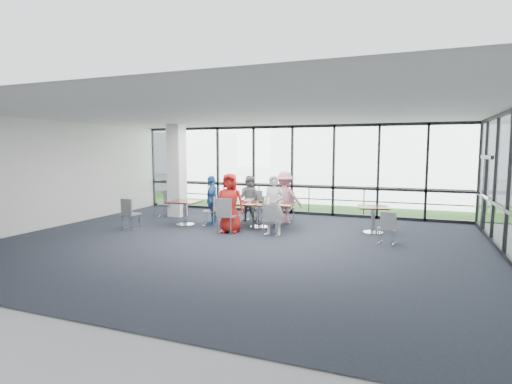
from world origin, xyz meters
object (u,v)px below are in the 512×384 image
(diner_far_left, at_px, (249,198))
(side_table_right, at_px, (373,211))
(chair_main_fl, at_px, (253,206))
(chair_main_fr, at_px, (285,208))
(structural_column, at_px, (177,171))
(chair_main_end, at_px, (210,211))
(chair_spare_lb, at_px, (165,204))
(diner_near_left, at_px, (230,203))
(main_table, at_px, (260,206))
(chair_main_nl, at_px, (228,216))
(side_table_left, at_px, (185,205))
(chair_main_nr, at_px, (272,220))
(chair_spare_la, at_px, (131,214))
(chair_spare_r, at_px, (387,228))
(diner_end, at_px, (212,201))
(diner_far_right, at_px, (285,198))
(diner_near_right, at_px, (274,205))

(diner_far_left, bearing_deg, side_table_right, 178.09)
(chair_main_fl, relative_size, chair_main_fr, 1.01)
(structural_column, distance_m, chair_main_end, 2.50)
(diner_far_left, relative_size, chair_spare_lb, 1.68)
(diner_near_left, bearing_deg, chair_main_fr, 53.23)
(main_table, bearing_deg, structural_column, 159.08)
(chair_main_nl, bearing_deg, side_table_left, 154.70)
(chair_main_nr, height_order, chair_spare_lb, chair_spare_lb)
(side_table_right, distance_m, chair_main_fl, 3.88)
(side_table_left, distance_m, chair_spare_la, 1.62)
(chair_spare_r, bearing_deg, chair_spare_la, -162.51)
(chair_main_nr, xyz_separation_m, chair_main_fr, (-0.25, 1.98, 0.05))
(chair_main_fr, xyz_separation_m, chair_main_end, (-1.99, -1.30, -0.04))
(chair_main_nr, relative_size, chair_main_end, 0.97)
(diner_end, height_order, chair_spare_la, diner_end)
(diner_far_left, bearing_deg, side_table_left, 46.38)
(chair_main_end, bearing_deg, diner_end, 101.51)
(main_table, distance_m, chair_main_fr, 1.17)
(structural_column, height_order, diner_end, structural_column)
(side_table_right, height_order, diner_far_right, diner_far_right)
(main_table, height_order, chair_spare_lb, chair_spare_lb)
(diner_near_right, height_order, diner_far_left, diner_near_right)
(diner_near_left, bearing_deg, diner_end, 130.73)
(diner_end, height_order, chair_main_nl, diner_end)
(chair_spare_lb, bearing_deg, chair_main_end, 135.55)
(side_table_left, xyz_separation_m, chair_main_fl, (1.71, 1.44, -0.16))
(side_table_left, distance_m, chair_main_fr, 3.15)
(chair_spare_la, bearing_deg, side_table_left, 50.95)
(main_table, bearing_deg, chair_main_fr, 60.72)
(chair_spare_la, bearing_deg, chair_spare_r, 12.49)
(chair_main_nr, height_order, chair_spare_la, chair_spare_la)
(diner_far_left, relative_size, chair_main_fl, 1.55)
(diner_near_right, distance_m, chair_main_end, 2.38)
(side_table_right, xyz_separation_m, chair_main_nr, (-2.54, -1.29, -0.20))
(main_table, bearing_deg, chair_spare_lb, 164.26)
(diner_far_left, relative_size, diner_far_right, 0.91)
(diner_near_right, xyz_separation_m, chair_spare_lb, (-4.51, 1.47, -0.38))
(main_table, height_order, diner_far_right, diner_far_right)
(side_table_right, relative_size, diner_near_right, 0.56)
(chair_main_nr, height_order, chair_main_fl, chair_main_fl)
(diner_near_right, height_order, chair_main_fl, diner_near_right)
(diner_far_left, bearing_deg, chair_main_nl, 100.02)
(chair_main_end, distance_m, chair_spare_la, 2.35)
(side_table_left, xyz_separation_m, diner_near_right, (3.02, -0.35, 0.18))
(side_table_right, distance_m, chair_main_end, 4.83)
(chair_main_fl, xyz_separation_m, chair_spare_lb, (-3.20, -0.32, -0.04))
(diner_near_right, distance_m, diner_end, 2.31)
(main_table, distance_m, diner_far_left, 1.15)
(chair_spare_r, bearing_deg, chair_main_fl, 168.36)
(diner_near_right, distance_m, chair_main_nl, 1.35)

